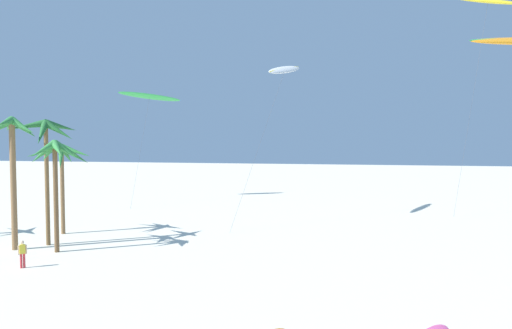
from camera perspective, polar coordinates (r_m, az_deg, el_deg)
The scene contains 8 objects.
palm_tree_1 at distance 42.20m, azimuth -22.01°, elevation 0.77°, with size 5.38×5.21×7.36m.
palm_tree_2 at distance 37.44m, azimuth -26.77°, elevation 2.06°, with size 3.61×3.80×9.30m.
palm_tree_3 at distance 35.45m, azimuth -22.57°, elevation 0.70°, with size 3.43×3.60×7.68m.
palm_tree_4 at distance 38.14m, azimuth -23.43°, elevation 2.80°, with size 4.42×4.28×9.16m.
flying_kite_1 at distance 63.96m, azimuth -12.42°, elevation 7.83°, with size 7.54×11.45×13.94m.
flying_kite_2 at distance 47.80m, azimuth 3.41°, elevation 11.09°, with size 4.74×12.30×15.56m.
flying_kite_3 at distance 56.39m, azimuth 25.66°, elevation 16.96°, with size 6.30×3.31×22.56m.
person_foreground_walker at distance 32.62m, azimuth -25.80°, elevation -9.35°, with size 0.39×0.39×1.66m.
Camera 1 is at (5.75, 2.59, 7.75)m, focal length 33.96 mm.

